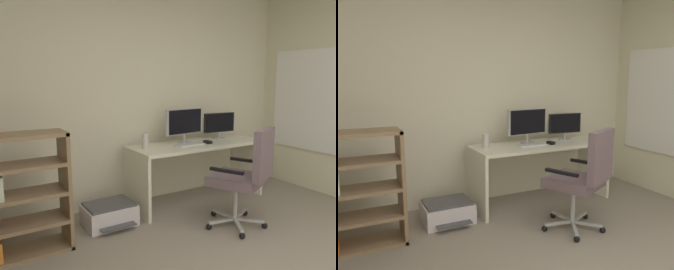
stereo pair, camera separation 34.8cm
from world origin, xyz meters
TOP-DOWN VIEW (x-y plane):
  - wall_back at (0.00, 2.65)m, footprint 4.43×0.10m
  - window_pane at (2.21, 1.52)m, footprint 0.01×1.60m
  - window_frame at (2.20, 1.52)m, footprint 0.02×1.68m
  - desk at (0.63, 2.19)m, footprint 1.70×0.61m
  - monitor_main at (0.50, 2.29)m, footprint 0.54×0.18m
  - monitor_secondary at (1.05, 2.29)m, footprint 0.45×0.18m
  - keyboard at (0.47, 2.13)m, footprint 0.34×0.13m
  - computer_mouse at (0.72, 2.11)m, footprint 0.07×0.11m
  - desktop_speaker at (-0.06, 2.24)m, footprint 0.07×0.07m
  - office_chair at (0.57, 1.32)m, footprint 0.64×0.69m
  - printer at (-0.56, 2.12)m, footprint 0.52×0.47m

SIDE VIEW (x-z plane):
  - printer at x=-0.56m, z-range 0.00..0.23m
  - desk at x=0.63m, z-range 0.19..0.92m
  - office_chair at x=0.57m, z-range 0.06..1.09m
  - keyboard at x=0.47m, z-range 0.73..0.75m
  - computer_mouse at x=0.72m, z-range 0.73..0.77m
  - desktop_speaker at x=-0.06m, z-range 0.73..0.90m
  - monitor_secondary at x=1.05m, z-range 0.76..1.09m
  - monitor_main at x=0.50m, z-range 0.77..1.19m
  - window_pane at x=2.21m, z-range 0.59..1.84m
  - window_frame at x=2.20m, z-range 0.55..1.88m
  - wall_back at x=0.00m, z-range 0.00..2.65m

